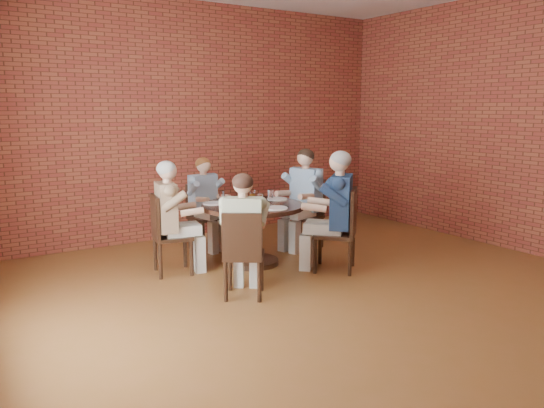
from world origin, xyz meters
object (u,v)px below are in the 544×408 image
diner_a (303,199)px  diner_c (172,218)px  chair_a (307,210)px  diner_d (244,236)px  chair_d (243,251)px  smartphone (284,205)px  chair_b (203,213)px  diner_e (335,212)px  diner_b (205,204)px  dining_table (253,222)px  chair_c (165,231)px  chair_e (343,227)px

diner_a → diner_c: size_ratio=1.03×
chair_a → diner_d: (-1.71, -1.26, 0.12)m
chair_d → smartphone: size_ratio=5.73×
diner_a → diner_c: diner_a is taller
chair_a → chair_b: bearing=-137.3°
chair_d → diner_a: bearing=-107.0°
diner_d → diner_e: 1.36m
chair_d → diner_d: diner_d is taller
diner_b → chair_d: 2.03m
diner_e → smartphone: diner_e is taller
smartphone → chair_b: bearing=132.1°
dining_table → diner_d: 1.13m
diner_c → smartphone: bearing=-99.7°
chair_b → diner_b: (0.01, -0.07, 0.13)m
chair_c → diner_d: 1.20m
diner_a → diner_e: 1.07m
diner_d → diner_c: bearing=-39.0°
dining_table → chair_e: bearing=-45.9°
chair_c → chair_d: chair_c is taller
diner_a → chair_e: 1.13m
dining_table → diner_e: 1.01m
chair_c → smartphone: size_ratio=5.88×
diner_c → smartphone: (1.23, -0.47, 0.10)m
diner_a → chair_b: size_ratio=1.52×
chair_e → dining_table: bearing=-90.0°
diner_d → smartphone: (0.92, 0.64, 0.12)m
chair_a → diner_a: (-0.08, -0.03, 0.16)m
chair_a → chair_c: chair_a is taller
dining_table → chair_b: bearing=99.8°
diner_a → smartphone: diner_a is taller
chair_a → chair_c: 2.11m
chair_a → diner_e: 1.14m
chair_c → chair_e: bearing=-107.6°
chair_a → chair_b: size_ratio=1.07×
chair_a → diner_b: bearing=-135.0°
diner_c → diner_e: diner_e is taller
chair_b → diner_b: bearing=-90.0°
chair_a → diner_b: diner_b is taller
chair_d → smartphone: bearing=-108.6°
diner_a → diner_d: 2.04m
chair_c → diner_c: 0.17m
diner_e → chair_b: bearing=-107.7°
diner_b → chair_c: (-0.88, -0.77, -0.12)m
chair_e → chair_d: bearing=-36.3°
diner_a → chair_a: bearing=90.0°
dining_table → chair_b: chair_b is taller
diner_a → chair_c: bearing=-104.7°
dining_table → diner_a: diner_a is taller
chair_e → diner_b: bearing=-106.2°
chair_a → chair_e: (-0.30, -1.13, 0.01)m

